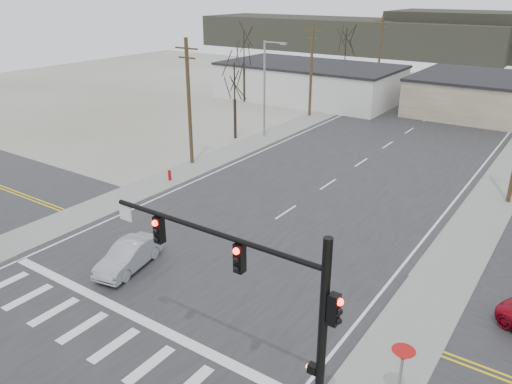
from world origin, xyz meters
TOP-DOWN VIEW (x-y plane):
  - ground at (0.00, 0.00)m, footprint 140.00×140.00m
  - main_road at (0.00, 15.00)m, footprint 18.00×110.00m
  - cross_road at (0.00, 0.00)m, footprint 90.00×10.00m
  - sidewalk_left at (-10.60, 20.00)m, footprint 3.00×90.00m
  - sidewalk_right at (10.60, 20.00)m, footprint 3.00×90.00m
  - traffic_signal_mast at (7.89, -6.20)m, footprint 8.95×0.43m
  - fire_hydrant at (-10.20, 8.00)m, footprint 0.24×0.24m
  - yield_sign at (11.50, -3.50)m, footprint 0.80×0.80m
  - building_left_far at (-16.00, 40.00)m, footprint 22.30×12.30m
  - upole_left_b at (-11.50, 12.00)m, footprint 2.20×0.30m
  - upole_left_c at (-11.50, 32.00)m, footprint 2.20×0.30m
  - upole_left_d at (-11.50, 52.00)m, footprint 2.20×0.30m
  - streetlight_main at (-10.80, 22.00)m, footprint 2.40×0.25m
  - tree_left_near at (-13.00, 20.00)m, footprint 3.30×3.30m
  - tree_left_far at (-14.00, 46.00)m, footprint 3.96×3.96m
  - tree_left_mid at (-22.00, 34.00)m, footprint 3.96×3.96m
  - hill_left at (-35.00, 92.00)m, footprint 70.00×18.00m
  - sedan_crossing at (-3.06, -2.44)m, footprint 2.27×4.43m
  - car_far_a at (7.02, 45.10)m, footprint 2.08×4.64m
  - car_far_b at (-6.28, 62.99)m, footprint 2.55×4.28m

SIDE VIEW (x-z plane):
  - ground at x=0.00m, z-range 0.00..0.00m
  - cross_road at x=0.00m, z-range 0.00..0.04m
  - main_road at x=0.00m, z-range 0.00..0.05m
  - sidewalk_left at x=-10.60m, z-range 0.00..0.06m
  - sidewalk_right at x=10.60m, z-range 0.00..0.06m
  - fire_hydrant at x=-10.20m, z-range 0.02..0.89m
  - car_far_a at x=7.02m, z-range 0.05..1.37m
  - car_far_b at x=-6.28m, z-range 0.05..1.41m
  - sedan_crossing at x=-3.06m, z-range 0.05..1.44m
  - yield_sign at x=11.50m, z-range 0.89..3.24m
  - building_left_far at x=-16.00m, z-range 0.01..4.51m
  - hill_left at x=-35.00m, z-range 0.00..7.00m
  - traffic_signal_mast at x=7.89m, z-range 1.07..8.27m
  - streetlight_main at x=-10.80m, z-range 0.59..9.59m
  - upole_left_b at x=-11.50m, z-range 0.22..10.22m
  - upole_left_c at x=-11.50m, z-range 0.22..10.22m
  - upole_left_d at x=-11.50m, z-range 0.22..10.22m
  - tree_left_near at x=-13.00m, z-range 1.55..8.90m
  - tree_left_far at x=-14.00m, z-range 1.87..10.69m
  - tree_left_mid at x=-22.00m, z-range 1.87..10.69m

